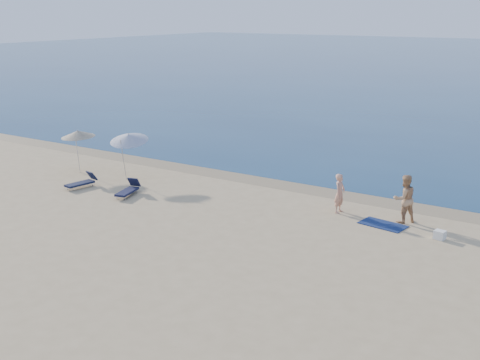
# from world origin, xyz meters

# --- Properties ---
(wet_sand_strip) EXTENTS (240.00, 1.60, 0.00)m
(wet_sand_strip) POSITION_xyz_m (0.00, 19.40, 0.00)
(wet_sand_strip) COLOR #847254
(wet_sand_strip) RESTS_ON ground
(person_left) EXTENTS (0.40, 0.60, 1.62)m
(person_left) POSITION_xyz_m (1.40, 17.06, 0.81)
(person_left) COLOR tan
(person_left) RESTS_ON ground
(person_right) EXTENTS (1.16, 1.17, 1.91)m
(person_right) POSITION_xyz_m (3.98, 17.32, 0.95)
(person_right) COLOR tan
(person_right) RESTS_ON ground
(beach_towel) EXTENTS (1.86, 1.22, 0.03)m
(beach_towel) POSITION_xyz_m (3.45, 16.57, 0.01)
(beach_towel) COLOR #0E1B46
(beach_towel) RESTS_ON ground
(white_bag) EXTENTS (0.43, 0.38, 0.32)m
(white_bag) POSITION_xyz_m (5.69, 16.24, 0.16)
(white_bag) COLOR white
(white_bag) RESTS_ON ground
(umbrella_near) EXTENTS (2.37, 2.38, 2.45)m
(umbrella_near) POSITION_xyz_m (-9.29, 16.31, 2.06)
(umbrella_near) COLOR silver
(umbrella_near) RESTS_ON ground
(umbrella_far) EXTENTS (2.17, 2.18, 2.24)m
(umbrella_far) POSITION_xyz_m (-12.33, 15.88, 1.98)
(umbrella_far) COLOR silver
(umbrella_far) RESTS_ON ground
(lounger_left) EXTENTS (0.76, 1.59, 0.68)m
(lounger_left) POSITION_xyz_m (-10.19, 13.96, 0.25)
(lounger_left) COLOR #131A36
(lounger_left) RESTS_ON ground
(lounger_right) EXTENTS (0.87, 1.63, 0.68)m
(lounger_right) POSITION_xyz_m (-7.49, 14.18, 0.25)
(lounger_right) COLOR #121634
(lounger_right) RESTS_ON ground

